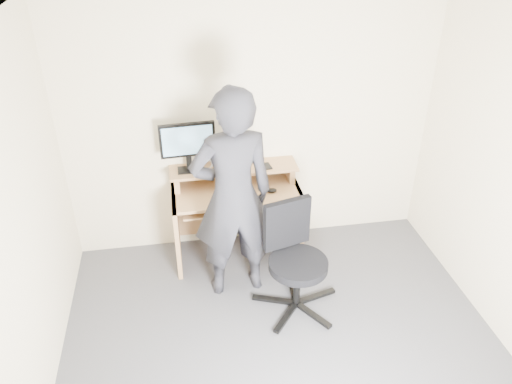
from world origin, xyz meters
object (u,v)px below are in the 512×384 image
object	(u,v)px
office_chair	(294,255)
person	(233,197)
monitor	(188,143)
desk	(235,204)

from	to	relation	value
office_chair	person	world-z (taller)	person
monitor	office_chair	bearing A→B (deg)	-52.35
desk	office_chair	size ratio (longest dim) A/B	1.27
desk	person	distance (m)	0.69
person	desk	bearing A→B (deg)	-105.46
desk	office_chair	bearing A→B (deg)	-65.31
desk	person	xyz separation A→B (m)	(-0.09, -0.54, 0.41)
monitor	person	world-z (taller)	person
office_chair	person	distance (m)	0.71
monitor	office_chair	xyz separation A→B (m)	(0.79, -0.90, -0.68)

